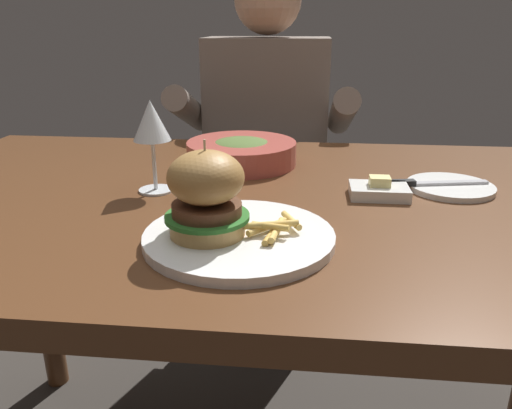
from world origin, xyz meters
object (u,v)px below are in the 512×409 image
Objects in this scene: wine_glass at (151,125)px; burger_sandwich at (206,193)px; table_knife at (424,183)px; diner_person at (266,176)px; butter_dish at (379,190)px; soup_bowl at (242,152)px; main_plate at (239,237)px; bread_plate at (450,187)px.

burger_sandwich is at bearing -56.89° from wine_glass.
diner_person reaches higher than table_knife.
butter_dish is 0.43× the size of soup_bowl.
burger_sandwich is 0.40m from soup_bowl.
butter_dish is at bearing 44.38° from main_plate.
soup_bowl reaches higher than bread_plate.
soup_bowl is (-0.05, 0.39, 0.02)m from main_plate.
diner_person reaches higher than wine_glass.
diner_person is (-0.04, 0.89, -0.18)m from main_plate.
table_knife is at bearing -62.21° from diner_person.
burger_sandwich is 0.48m from bread_plate.
diner_person is at bearing 121.48° from bread_plate.
butter_dish is (-0.13, -0.05, 0.01)m from bread_plate.
soup_bowl reaches higher than butter_dish.
bread_plate is (0.35, 0.26, -0.00)m from main_plate.
wine_glass is 0.54m from bread_plate.
diner_person reaches higher than main_plate.
table_knife reaches higher than main_plate.
table_knife reaches higher than bread_plate.
diner_person reaches higher than bread_plate.
burger_sandwich is 0.34m from butter_dish.
bread_plate is at bearing 11.19° from table_knife.
main_plate is 1.72× the size of bread_plate.
table_knife is 0.37m from soup_bowl.
butter_dish is at bearing 1.75° from wine_glass.
diner_person reaches higher than butter_dish.
table_knife is 0.85× the size of soup_bowl.
butter_dish reaches higher than bread_plate.
burger_sandwich is at bearing -144.99° from bread_plate.
diner_person is (-0.33, 0.63, -0.19)m from table_knife.
wine_glass is 0.25m from soup_bowl.
main_plate is 2.64× the size of butter_dish.
burger_sandwich is at bearing -167.41° from main_plate.
soup_bowl is (-0.01, 0.40, -0.04)m from burger_sandwich.
bread_plate is (0.39, 0.27, -0.07)m from burger_sandwich.
wine_glass reaches higher than burger_sandwich.
butter_dish is at bearing 40.56° from burger_sandwich.
main_plate is 0.90m from diner_person.
butter_dish is 0.08× the size of diner_person.
butter_dish is 0.32m from soup_bowl.
wine_glass is at bearing -173.28° from table_knife.
burger_sandwich is at bearing -142.34° from table_knife.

